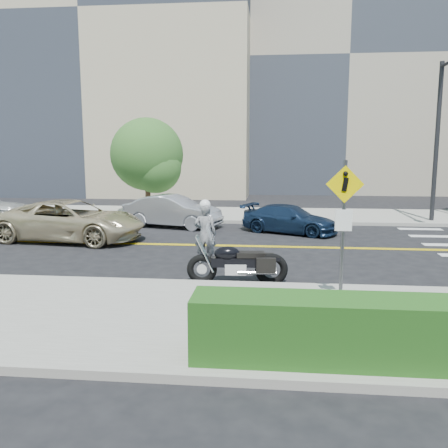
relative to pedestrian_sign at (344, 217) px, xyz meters
The scene contains 13 objects.
ground_plane 7.83m from the pedestrian_sign, 123.64° to the left, with size 120.00×120.00×0.00m, color black.
sidewalk_near 4.75m from the pedestrian_sign, 164.21° to the right, with size 60.00×5.00×0.15m, color #9E9B91.
sidewalk_far 14.56m from the pedestrian_sign, 106.91° to the left, with size 60.00×5.00×0.15m, color #9E9B91.
building_left 33.38m from the pedestrian_sign, 116.64° to the left, with size 22.00×14.00×25.00m, color tan.
building_mid 33.51m from the pedestrian_sign, 83.29° to the left, with size 18.00×14.00×20.00m, color #A39984.
traffic_light 13.06m from the pedestrian_sign, 63.01° to the left, with size 0.28×4.50×7.00m.
pedestrian_sign is the anchor object (origin of this frame).
motorcyclist 5.04m from the pedestrian_sign, 133.90° to the left, with size 0.66×0.44×1.93m.
motorcycle 3.14m from the pedestrian_sign, 143.71° to the left, with size 2.47×0.75×1.50m, color black, non-canonical shape.
suv 11.17m from the pedestrian_sign, 143.07° to the left, with size 2.50×5.43×1.51m, color #C7B792.
parked_car_silver 11.70m from the pedestrian_sign, 119.77° to the left, with size 1.47×4.23×1.39m, color #A7A8AF.
parked_car_blue 9.30m from the pedestrian_sign, 94.78° to the left, with size 1.58×3.89×1.13m, color #182A48.
tree_far_a 15.31m from the pedestrian_sign, 120.21° to the left, with size 3.59×3.59×4.91m.
Camera 1 is at (2.70, -16.29, 3.37)m, focal length 38.00 mm.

